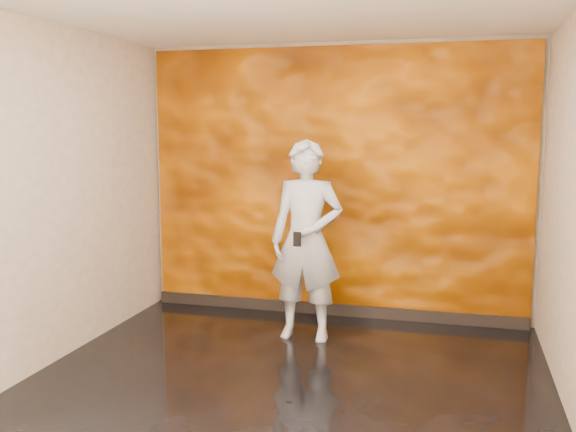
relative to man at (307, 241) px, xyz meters
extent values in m
cube|color=black|center=(0.10, -1.15, -0.93)|extent=(4.00, 4.00, 0.01)
cube|color=#A49482|center=(0.10, 0.85, 0.48)|extent=(4.00, 0.02, 2.80)
cube|color=#A49482|center=(0.10, -3.15, 0.48)|extent=(4.00, 0.02, 2.80)
cube|color=#A49482|center=(-1.90, -1.15, 0.48)|extent=(0.02, 4.00, 2.80)
cube|color=white|center=(0.10, -1.15, 1.88)|extent=(4.00, 4.00, 0.01)
cube|color=orange|center=(0.10, 0.81, 0.46)|extent=(3.90, 0.06, 2.75)
cube|color=black|center=(0.10, 0.77, -0.86)|extent=(3.90, 0.04, 0.12)
imported|color=#8F959D|center=(0.00, 0.00, 0.00)|extent=(0.68, 0.45, 1.84)
cube|color=black|center=(-0.01, -0.30, 0.06)|extent=(0.07, 0.02, 0.13)
camera|label=1|loc=(1.33, -5.64, 1.04)|focal=40.00mm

